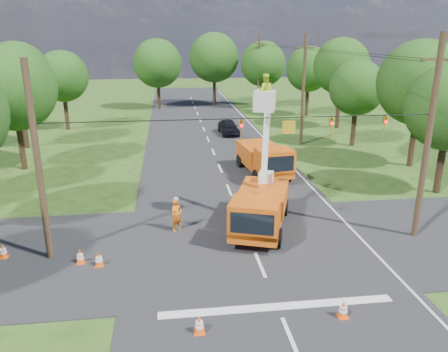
{
  "coord_description": "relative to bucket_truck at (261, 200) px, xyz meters",
  "views": [
    {
      "loc": [
        -3.83,
        -17.01,
        9.83
      ],
      "look_at": [
        -0.96,
        5.2,
        2.6
      ],
      "focal_mm": 35.0,
      "sensor_mm": 36.0,
      "label": 1
    }
  ],
  "objects": [
    {
      "name": "tree_far_c",
      "position": [
        8.72,
        40.23,
        4.37
      ],
      "size": [
        6.2,
        6.2,
        9.18
      ],
      "color": "#382616",
      "rests_on": "ground"
    },
    {
      "name": "tree_left_f",
      "position": [
        -15.58,
        28.23,
        3.99
      ],
      "size": [
        5.4,
        5.4,
        8.4
      ],
      "color": "#382616",
      "rests_on": "ground"
    },
    {
      "name": "tree_right_b",
      "position": [
        14.22,
        10.23,
        4.74
      ],
      "size": [
        6.4,
        6.4,
        9.65
      ],
      "color": "#382616",
      "rests_on": "ground"
    },
    {
      "name": "tree_right_e",
      "position": [
        13.02,
        33.23,
        4.12
      ],
      "size": [
        5.6,
        5.6,
        8.63
      ],
      "color": "#382616",
      "rests_on": "ground"
    },
    {
      "name": "traffic_cone_5",
      "position": [
        -8.77,
        -2.55,
        -1.33
      ],
      "size": [
        0.38,
        0.38,
        0.71
      ],
      "color": "#FF540D",
      "rests_on": "ground"
    },
    {
      "name": "traffic_cone_4",
      "position": [
        -7.91,
        -2.9,
        -1.33
      ],
      "size": [
        0.38,
        0.38,
        0.71
      ],
      "color": "#FF540D",
      "rests_on": "ground"
    },
    {
      "name": "traffic_cone_3",
      "position": [
        1.67,
        8.18,
        -1.33
      ],
      "size": [
        0.38,
        0.38,
        0.71
      ],
      "color": "#FF540D",
      "rests_on": "ground"
    },
    {
      "name": "tree_far_b",
      "position": [
        2.22,
        43.23,
        5.12
      ],
      "size": [
        7.0,
        7.0,
        10.32
      ],
      "color": "#382616",
      "rests_on": "ground"
    },
    {
      "name": "tree_right_d",
      "position": [
        14.02,
        25.23,
        4.99
      ],
      "size": [
        6.0,
        6.0,
        9.7
      ],
      "color": "#382616",
      "rests_on": "ground"
    },
    {
      "name": "traffic_cone_2",
      "position": [
        -0.11,
        2.64,
        -1.33
      ],
      "size": [
        0.38,
        0.38,
        0.71
      ],
      "color": "#FF540D",
      "rests_on": "ground"
    },
    {
      "name": "ground_worker",
      "position": [
        -4.37,
        0.38,
        -0.8
      ],
      "size": [
        0.78,
        0.74,
        1.79
      ],
      "primitive_type": "imported",
      "rotation": [
        0.0,
        0.0,
        0.68
      ],
      "color": "orange",
      "rests_on": "ground"
    },
    {
      "name": "distant_car",
      "position": [
        1.57,
        23.49,
        -0.94
      ],
      "size": [
        1.99,
        4.48,
        1.5
      ],
      "primitive_type": "imported",
      "rotation": [
        0.0,
        0.0,
        0.05
      ],
      "color": "black",
      "rests_on": "ground"
    },
    {
      "name": "second_truck",
      "position": [
        2.24,
        9.31,
        -0.41
      ],
      "size": [
        3.22,
        6.8,
        2.46
      ],
      "rotation": [
        0.0,
        0.0,
        0.11
      ],
      "color": "#D2670E",
      "rests_on": "ground"
    },
    {
      "name": "pole_right_mid",
      "position": [
        7.72,
        18.23,
        3.42
      ],
      "size": [
        1.8,
        0.3,
        10.0
      ],
      "color": "#4C3823",
      "rests_on": "ground"
    },
    {
      "name": "traffic_cone_7",
      "position": [
        3.41,
        11.77,
        -1.33
      ],
      "size": [
        0.38,
        0.38,
        0.71
      ],
      "color": "#FF540D",
      "rests_on": "ground"
    },
    {
      "name": "road_main",
      "position": [
        -0.78,
        16.23,
        -1.69
      ],
      "size": [
        12.0,
        100.0,
        0.06
      ],
      "primitive_type": "cube",
      "color": "black",
      "rests_on": "ground"
    },
    {
      "name": "traffic_cone_6",
      "position": [
        -12.41,
        -1.55,
        -1.33
      ],
      "size": [
        0.38,
        0.38,
        0.71
      ],
      "color": "#FF540D",
      "rests_on": "ground"
    },
    {
      "name": "tree_far_a",
      "position": [
        -5.78,
        41.23,
        4.5
      ],
      "size": [
        6.6,
        6.6,
        9.5
      ],
      "color": "#382616",
      "rests_on": "ground"
    },
    {
      "name": "tree_left_e",
      "position": [
        -17.58,
        20.23,
        4.8
      ],
      "size": [
        5.8,
        5.8,
        9.41
      ],
      "color": "#382616",
      "rests_on": "ground"
    },
    {
      "name": "road_cross",
      "position": [
        -0.78,
        -1.77,
        -1.69
      ],
      "size": [
        56.0,
        10.0,
        0.07
      ],
      "primitive_type": "cube",
      "color": "black",
      "rests_on": "ground"
    },
    {
      "name": "traffic_cone_0",
      "position": [
        -3.82,
        -8.08,
        -1.33
      ],
      "size": [
        0.38,
        0.38,
        0.71
      ],
      "color": "#FF540D",
      "rests_on": "ground"
    },
    {
      "name": "stop_bar",
      "position": [
        -0.78,
        -6.97,
        -1.69
      ],
      "size": [
        9.0,
        0.45,
        0.02
      ],
      "primitive_type": "cube",
      "color": "silver",
      "rests_on": "ground"
    },
    {
      "name": "ground",
      "position": [
        -0.78,
        16.23,
        -1.69
      ],
      "size": [
        140.0,
        140.0,
        0.0
      ],
      "primitive_type": "plane",
      "color": "#264414",
      "rests_on": "ground"
    },
    {
      "name": "pole_right_near",
      "position": [
        7.72,
        -1.77,
        3.42
      ],
      "size": [
        1.8,
        0.3,
        10.0
      ],
      "color": "#4C3823",
      "rests_on": "ground"
    },
    {
      "name": "pole_left",
      "position": [
        -10.28,
        -1.77,
        2.81
      ],
      "size": [
        0.3,
        0.3,
        9.0
      ],
      "color": "#4C3823",
      "rests_on": "ground"
    },
    {
      "name": "tree_left_d",
      "position": [
        -15.78,
        13.23,
        4.43
      ],
      "size": [
        6.2,
        6.2,
        9.24
      ],
      "color": "#382616",
      "rests_on": "ground"
    },
    {
      "name": "signal_span",
      "position": [
        1.45,
        -1.77,
        4.19
      ],
      "size": [
        18.0,
        0.29,
        1.07
      ],
      "color": "black",
      "rests_on": "ground"
    },
    {
      "name": "bucket_truck",
      "position": [
        0.0,
        0.0,
        0.0
      ],
      "size": [
        4.32,
        6.79,
        8.06
      ],
      "rotation": [
        0.0,
        0.0,
        -0.34
      ],
      "color": "#D2670E",
      "rests_on": "ground"
    },
    {
      "name": "tree_right_c",
      "position": [
        12.42,
        17.23,
        3.62
      ],
      "size": [
        5.0,
        5.0,
        7.83
      ],
      "color": "#382616",
      "rests_on": "ground"
    },
    {
      "name": "pole_right_far",
      "position": [
        7.72,
        38.23,
        3.42
      ],
      "size": [
        1.8,
        0.3,
        10.0
      ],
      "color": "#4C3823",
      "rests_on": "ground"
    },
    {
      "name": "traffic_cone_1",
      "position": [
        1.43,
        -7.87,
        -1.33
      ],
      "size": [
        0.38,
        0.38,
        0.71
      ],
      "color": "#FF540D",
      "rests_on": "ground"
    },
    {
      "name": "edge_line",
      "position": [
        4.82,
        16.23,
        -1.69
      ],
      "size": [
        0.12,
        90.0,
        0.02
      ],
      "primitive_type": "cube",
      "color": "silver",
      "rests_on": "ground"
    }
  ]
}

